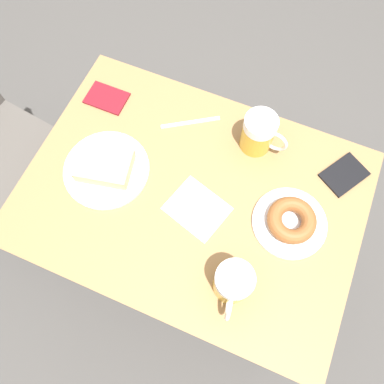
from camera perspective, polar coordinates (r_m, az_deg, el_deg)
ground_plane at (r=1.74m, az=0.00°, el=-8.84°), size 8.00×8.00×0.00m
table at (r=1.13m, az=0.00°, el=-1.65°), size 0.69×0.95×0.70m
plate_with_cake at (r=1.10m, az=-13.04°, el=3.68°), size 0.25×0.25×0.05m
plate_with_donut at (r=1.05m, az=14.81°, el=-4.31°), size 0.21×0.21×0.05m
beer_mug_left at (r=0.94m, az=6.20°, el=-13.67°), size 0.14×0.09×0.13m
beer_mug_center at (r=1.09m, az=10.17°, el=8.80°), size 0.09×0.14×0.13m
napkin_folded at (r=1.05m, az=0.78°, el=-2.55°), size 0.17×0.19×0.00m
fork at (r=1.17m, az=-0.24°, el=10.55°), size 0.11×0.16×0.00m
passport_near_edge at (r=1.17m, az=22.19°, el=2.47°), size 0.15×0.14×0.01m
passport_far_edge at (r=1.25m, az=-12.87°, el=13.79°), size 0.09×0.13×0.01m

